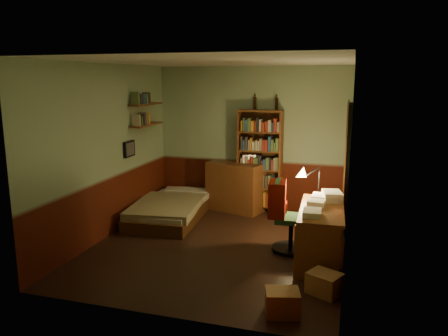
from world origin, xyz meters
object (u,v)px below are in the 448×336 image
(dresser, at_px, (236,187))
(desk, at_px, (321,234))
(bookshelf, at_px, (260,161))
(cardboard_box_a, at_px, (282,302))
(mini_stereo, at_px, (250,158))
(office_chair, at_px, (291,215))
(desk_lamp, at_px, (319,175))
(bed, at_px, (171,203))
(cardboard_box_b, at_px, (325,283))

(dresser, bearing_deg, desk, -32.54)
(bookshelf, relative_size, desk, 1.36)
(dresser, relative_size, cardboard_box_a, 2.91)
(mini_stereo, relative_size, office_chair, 0.26)
(desk_lamp, distance_m, cardboard_box_a, 2.36)
(bed, bearing_deg, mini_stereo, 33.97)
(mini_stereo, relative_size, bookshelf, 0.15)
(office_chair, relative_size, cardboard_box_b, 3.03)
(desk_lamp, bearing_deg, mini_stereo, 142.75)
(dresser, height_order, desk, dresser)
(bookshelf, bearing_deg, desk_lamp, -44.67)
(mini_stereo, distance_m, cardboard_box_a, 3.79)
(office_chair, bearing_deg, dresser, 120.61)
(bookshelf, relative_size, cardboard_box_a, 5.35)
(bed, relative_size, bookshelf, 1.03)
(bed, xyz_separation_m, mini_stereo, (1.17, 0.92, 0.68))
(mini_stereo, height_order, cardboard_box_a, mini_stereo)
(mini_stereo, distance_m, desk_lamp, 1.89)
(bed, height_order, office_chair, office_chair)
(bed, relative_size, cardboard_box_a, 5.48)
(office_chair, height_order, cardboard_box_a, office_chair)
(desk, distance_m, cardboard_box_b, 0.98)
(bed, height_order, cardboard_box_a, bed)
(dresser, xyz_separation_m, desk_lamp, (1.57, -1.20, 0.58))
(mini_stereo, relative_size, desk, 0.21)
(bed, height_order, dresser, dresser)
(mini_stereo, bearing_deg, office_chair, -82.84)
(cardboard_box_b, bearing_deg, bed, 143.53)
(bed, relative_size, cardboard_box_b, 5.43)
(bed, height_order, desk_lamp, desk_lamp)
(desk, bearing_deg, bookshelf, 119.97)
(dresser, relative_size, cardboard_box_b, 2.88)
(office_chair, xyz_separation_m, cardboard_box_a, (0.16, -1.72, -0.40))
(dresser, relative_size, desk, 0.74)
(dresser, height_order, bookshelf, bookshelf)
(mini_stereo, bearing_deg, bookshelf, -33.83)
(office_chair, bearing_deg, desk, -32.38)
(dresser, distance_m, desk, 2.51)
(cardboard_box_b, bearing_deg, bookshelf, 115.16)
(mini_stereo, distance_m, cardboard_box_b, 3.43)
(mini_stereo, distance_m, office_chair, 2.11)
(cardboard_box_a, bearing_deg, bookshelf, 105.70)
(bookshelf, distance_m, desk_lamp, 1.72)
(desk_lamp, bearing_deg, dresser, 149.95)
(bed, xyz_separation_m, bookshelf, (1.37, 0.88, 0.64))
(dresser, height_order, cardboard_box_b, dresser)
(bookshelf, bearing_deg, cardboard_box_a, -70.61)
(desk_lamp, bearing_deg, cardboard_box_b, -74.92)
(bookshelf, distance_m, desk, 2.39)
(desk_lamp, distance_m, office_chair, 0.75)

